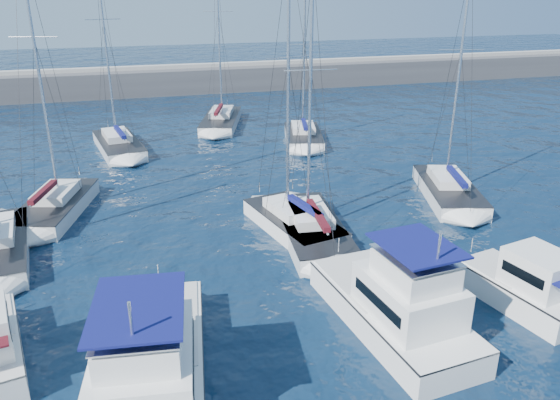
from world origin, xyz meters
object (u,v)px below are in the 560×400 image
object	(u,v)px
sailboat_mid_b	(55,206)
sailboat_mid_c	(293,222)
motor_yacht_stbd_outer	(526,288)
sailboat_back_c	(303,137)
motor_yacht_stbd_inner	(398,307)
sailboat_mid_e	(448,190)
sailboat_mid_d	(311,228)
motor_yacht_port_inner	(149,371)
sailboat_back_a	(119,144)
sailboat_back_b	(221,120)

from	to	relation	value
sailboat_mid_b	sailboat_mid_c	distance (m)	14.63
motor_yacht_stbd_outer	sailboat_back_c	world-z (taller)	sailboat_back_c
motor_yacht_stbd_inner	sailboat_mid_e	distance (m)	16.11
motor_yacht_stbd_outer	sailboat_mid_c	distance (m)	12.62
motor_yacht_stbd_inner	sailboat_mid_e	world-z (taller)	sailboat_mid_e
motor_yacht_stbd_inner	sailboat_mid_d	distance (m)	9.33
motor_yacht_port_inner	sailboat_back_a	world-z (taller)	sailboat_back_a
sailboat_back_c	sailboat_back_b	bearing A→B (deg)	140.28
sailboat_mid_e	sailboat_back_c	world-z (taller)	sailboat_mid_e
sailboat_mid_b	sailboat_back_b	size ratio (longest dim) A/B	0.97
sailboat_mid_d	sailboat_mid_e	size ratio (longest dim) A/B	0.96
sailboat_mid_e	sailboat_mid_b	bearing A→B (deg)	-172.34
sailboat_back_a	sailboat_mid_b	bearing A→B (deg)	-116.08
sailboat_back_b	sailboat_back_c	world-z (taller)	sailboat_back_b
sailboat_back_c	sailboat_mid_c	bearing A→B (deg)	-95.86
motor_yacht_stbd_inner	sailboat_mid_b	world-z (taller)	sailboat_mid_b
motor_yacht_port_inner	sailboat_back_c	size ratio (longest dim) A/B	0.80
motor_yacht_stbd_outer	sailboat_mid_b	xyz separation A→B (m)	(-20.56, 16.53, -0.39)
motor_yacht_stbd_inner	sailboat_mid_b	distance (m)	21.97
sailboat_back_a	sailboat_back_b	xyz separation A→B (m)	(9.82, 6.23, -0.01)
motor_yacht_port_inner	sailboat_mid_c	distance (m)	14.46
sailboat_back_c	sailboat_mid_e	bearing A→B (deg)	-57.79
motor_yacht_stbd_outer	sailboat_back_b	bearing A→B (deg)	89.27
motor_yacht_stbd_outer	sailboat_mid_c	bearing A→B (deg)	113.96
sailboat_back_b	sailboat_back_c	xyz separation A→B (m)	(5.88, -8.05, -0.02)
sailboat_mid_c	sailboat_back_a	bearing A→B (deg)	103.47
motor_yacht_stbd_outer	sailboat_back_c	distance (m)	27.68
sailboat_mid_b	sailboat_mid_e	bearing A→B (deg)	5.79
sailboat_mid_c	sailboat_mid_b	bearing A→B (deg)	142.10
motor_yacht_stbd_outer	sailboat_mid_e	bearing A→B (deg)	60.54
sailboat_mid_b	sailboat_back_c	size ratio (longest dim) A/B	1.26
sailboat_mid_c	sailboat_mid_e	distance (m)	11.52
sailboat_mid_e	motor_yacht_port_inner	bearing A→B (deg)	-128.28
motor_yacht_stbd_inner	sailboat_back_b	bearing A→B (deg)	85.03
motor_yacht_port_inner	motor_yacht_stbd_inner	world-z (taller)	same
motor_yacht_port_inner	sailboat_back_c	distance (m)	32.63
sailboat_mid_c	sailboat_mid_d	xyz separation A→B (m)	(0.70, -1.05, -0.03)
motor_yacht_port_inner	sailboat_mid_d	xyz separation A→B (m)	(9.34, 10.53, -0.62)
motor_yacht_stbd_inner	sailboat_mid_d	world-z (taller)	sailboat_mid_d
motor_yacht_stbd_outer	sailboat_back_c	xyz separation A→B (m)	(-1.01, 27.66, -0.43)
sailboat_mid_b	sailboat_back_c	world-z (taller)	sailboat_mid_b
motor_yacht_port_inner	sailboat_mid_b	xyz separation A→B (m)	(-4.58, 17.85, -0.58)
sailboat_mid_b	motor_yacht_port_inner	bearing A→B (deg)	-60.25
motor_yacht_stbd_outer	sailboat_mid_d	world-z (taller)	sailboat_mid_d
motor_yacht_stbd_outer	sailboat_back_a	distance (m)	33.90
sailboat_mid_e	sailboat_back_a	distance (m)	26.84
sailboat_mid_c	sailboat_back_b	size ratio (longest dim) A/B	0.89
sailboat_back_c	motor_yacht_port_inner	bearing A→B (deg)	-103.19
sailboat_mid_d	motor_yacht_stbd_inner	bearing A→B (deg)	-81.41
sailboat_mid_c	motor_yacht_stbd_outer	bearing A→B (deg)	-66.89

